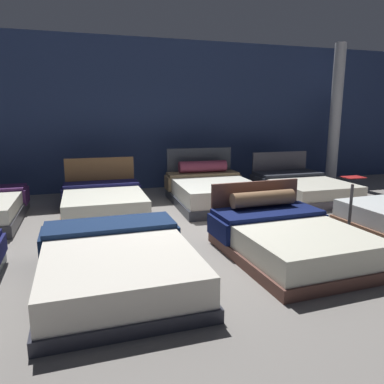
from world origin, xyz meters
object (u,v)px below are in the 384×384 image
price_sign (349,219)px  bed_2 (288,238)px  bed_5 (104,202)px  bed_7 (302,187)px  support_pillar (335,115)px  bed_1 (117,264)px  bed_6 (212,191)px

price_sign → bed_2: bearing=-172.2°
bed_5 → price_sign: price_sign is taller
bed_5 → bed_7: 4.23m
bed_5 → support_pillar: size_ratio=0.57×
bed_7 → price_sign: price_sign is taller
bed_1 → bed_6: bearing=53.5°
bed_6 → bed_1: bearing=-123.6°
bed_2 → bed_7: bearing=51.6°
bed_1 → bed_6: (2.22, 3.04, 0.05)m
bed_6 → support_pillar: bearing=20.5°
bed_2 → price_sign: (1.06, 0.15, 0.13)m
bed_5 → bed_6: bed_6 is taller
bed_5 → bed_2: bearing=-52.8°
bed_1 → bed_7: bed_7 is taller
bed_7 → bed_5: bearing=-178.4°
bed_2 → bed_6: bearing=86.9°
bed_1 → support_pillar: 7.53m
bed_5 → bed_7: bearing=1.6°
bed_2 → bed_7: (2.13, 2.90, -0.02)m
support_pillar → bed_2: bearing=-132.8°
bed_6 → price_sign: size_ratio=2.29×
bed_1 → bed_6: size_ratio=0.97×
bed_1 → bed_6: bed_6 is taller
support_pillar → bed_1: bearing=-144.6°
bed_2 → bed_5: size_ratio=1.01×
bed_7 → support_pillar: bearing=36.7°
bed_7 → support_pillar: support_pillar is taller
bed_1 → support_pillar: bearing=35.1°
bed_1 → bed_5: 2.96m
bed_1 → bed_2: 2.17m
bed_1 → bed_5: size_ratio=1.07×
bed_7 → bed_6: bearing=-179.8°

